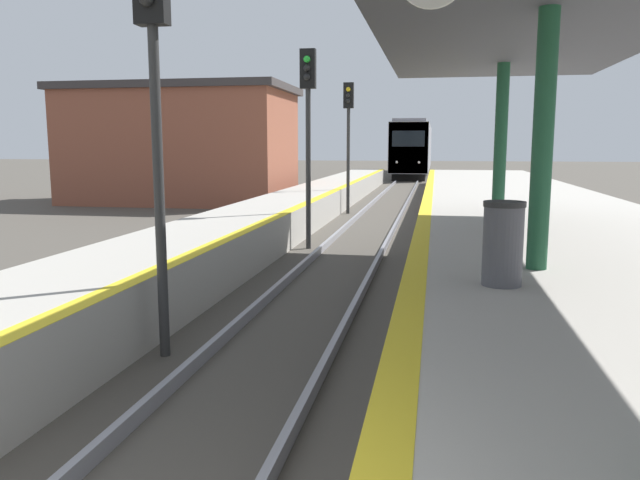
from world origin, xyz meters
The scene contains 7 objects.
train centered at (0.00, 51.55, 2.19)m, with size 2.72×21.21×4.31m.
signal_near centered at (-1.25, 4.85, 3.27)m, with size 0.36×0.31×4.70m.
signal_mid centered at (-1.12, 12.79, 3.27)m, with size 0.36×0.31×4.70m.
signal_far centered at (-1.26, 20.73, 3.27)m, with size 0.36×0.31×4.70m.
station_canopy centered at (3.19, 6.52, 4.19)m, with size 4.64×16.02×3.48m.
trash_bin centered at (2.65, 5.44, 1.38)m, with size 0.47×0.47×0.97m.
station_building centered at (-9.08, 24.08, 2.52)m, with size 9.69×5.67×5.01m.
Camera 1 is at (1.87, -1.84, 2.49)m, focal length 35.00 mm.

